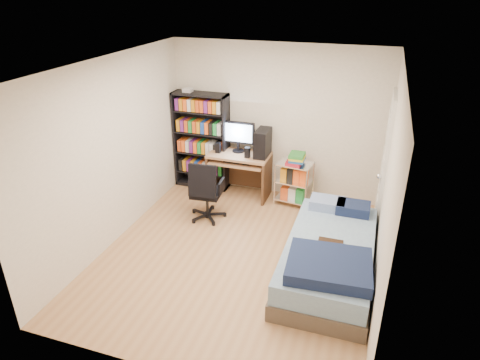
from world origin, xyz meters
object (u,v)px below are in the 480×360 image
(office_chair, at_px, (206,201))
(bed, at_px, (329,257))
(computer_desk, at_px, (246,157))
(media_shelf, at_px, (202,140))

(office_chair, height_order, bed, office_chair)
(computer_desk, height_order, bed, computer_desk)
(bed, bearing_deg, media_shelf, 142.69)
(media_shelf, xyz_separation_m, computer_desk, (0.83, -0.11, -0.18))
(office_chair, bearing_deg, bed, -27.36)
(media_shelf, height_order, office_chair, media_shelf)
(computer_desk, bearing_deg, media_shelf, 172.46)
(computer_desk, distance_m, bed, 2.45)
(media_shelf, bearing_deg, office_chair, -64.60)
(media_shelf, height_order, computer_desk, media_shelf)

